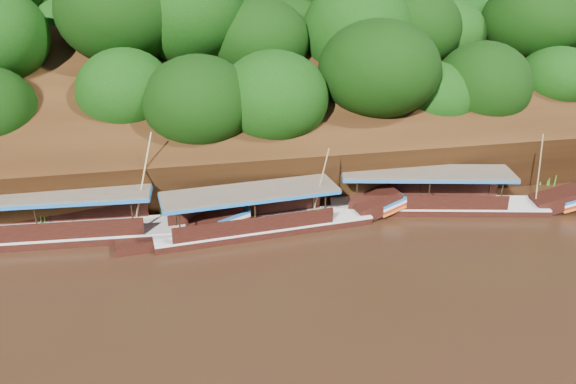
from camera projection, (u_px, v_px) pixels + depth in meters
The scene contains 6 objects.
ground at pixel (301, 299), 24.60m from camera, with size 160.00×160.00×0.00m, color black.
riverbank at pixel (235, 122), 44.41m from camera, with size 120.00×30.06×19.40m.
boat_0 at pixel (450, 201), 33.23m from camera, with size 15.06×5.29×5.47m.
boat_1 at pixel (277, 220), 30.86m from camera, with size 14.34×3.43×5.23m.
boat_2 at pixel (80, 227), 29.85m from camera, with size 17.27×3.60×6.09m.
reeds at pixel (208, 202), 32.27m from camera, with size 48.10×2.64×2.09m.
Camera 1 is at (-4.97, -20.34, 13.76)m, focal length 35.00 mm.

